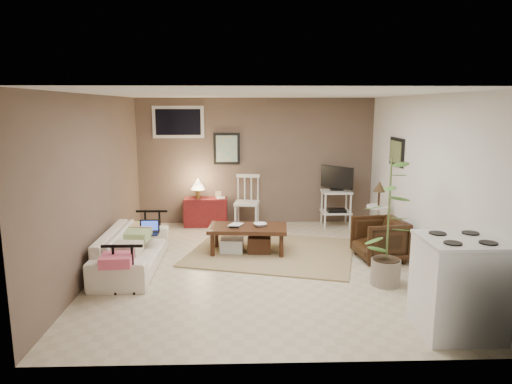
{
  "coord_description": "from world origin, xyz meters",
  "views": [
    {
      "loc": [
        -0.26,
        -6.19,
        2.24
      ],
      "look_at": [
        -0.06,
        0.35,
        1.01
      ],
      "focal_mm": 32.0,
      "sensor_mm": 36.0,
      "label": 1
    }
  ],
  "objects_px": {
    "sofa": "(132,243)",
    "side_table": "(379,205)",
    "coffee_table": "(247,237)",
    "red_console": "(205,209)",
    "spindle_chair": "(247,203)",
    "armchair": "(380,237)",
    "stove": "(458,286)",
    "tv_stand": "(336,195)",
    "potted_plant": "(388,218)"
  },
  "relations": [
    {
      "from": "tv_stand",
      "to": "potted_plant",
      "type": "bearing_deg",
      "value": -88.98
    },
    {
      "from": "coffee_table",
      "to": "armchair",
      "type": "distance_m",
      "value": 1.98
    },
    {
      "from": "sofa",
      "to": "red_console",
      "type": "xyz_separation_m",
      "value": [
        0.83,
        2.3,
        -0.04
      ]
    },
    {
      "from": "coffee_table",
      "to": "spindle_chair",
      "type": "distance_m",
      "value": 1.58
    },
    {
      "from": "tv_stand",
      "to": "side_table",
      "type": "xyz_separation_m",
      "value": [
        0.49,
        -1.05,
        0.03
      ]
    },
    {
      "from": "coffee_table",
      "to": "stove",
      "type": "xyz_separation_m",
      "value": [
        2.06,
        -2.57,
        0.24
      ]
    },
    {
      "from": "sofa",
      "to": "tv_stand",
      "type": "distance_m",
      "value": 3.98
    },
    {
      "from": "spindle_chair",
      "to": "armchair",
      "type": "height_order",
      "value": "spindle_chair"
    },
    {
      "from": "sofa",
      "to": "stove",
      "type": "bearing_deg",
      "value": -117.98
    },
    {
      "from": "armchair",
      "to": "stove",
      "type": "xyz_separation_m",
      "value": [
        0.11,
        -2.23,
        0.15
      ]
    },
    {
      "from": "potted_plant",
      "to": "coffee_table",
      "type": "bearing_deg",
      "value": 143.02
    },
    {
      "from": "sofa",
      "to": "spindle_chair",
      "type": "xyz_separation_m",
      "value": [
        1.63,
        2.19,
        0.09
      ]
    },
    {
      "from": "sofa",
      "to": "stove",
      "type": "height_order",
      "value": "stove"
    },
    {
      "from": "spindle_chair",
      "to": "armchair",
      "type": "xyz_separation_m",
      "value": [
        1.94,
        -1.91,
        -0.12
      ]
    },
    {
      "from": "potted_plant",
      "to": "tv_stand",
      "type": "bearing_deg",
      "value": 91.02
    },
    {
      "from": "coffee_table",
      "to": "red_console",
      "type": "relative_size",
      "value": 1.33
    },
    {
      "from": "sofa",
      "to": "red_console",
      "type": "relative_size",
      "value": 2.01
    },
    {
      "from": "potted_plant",
      "to": "spindle_chair",
      "type": "bearing_deg",
      "value": 121.02
    },
    {
      "from": "tv_stand",
      "to": "side_table",
      "type": "bearing_deg",
      "value": -65.09
    },
    {
      "from": "red_console",
      "to": "armchair",
      "type": "bearing_deg",
      "value": -36.56
    },
    {
      "from": "coffee_table",
      "to": "stove",
      "type": "relative_size",
      "value": 1.25
    },
    {
      "from": "spindle_chair",
      "to": "armchair",
      "type": "distance_m",
      "value": 2.73
    },
    {
      "from": "sofa",
      "to": "spindle_chair",
      "type": "height_order",
      "value": "spindle_chair"
    },
    {
      "from": "armchair",
      "to": "spindle_chair",
      "type": "bearing_deg",
      "value": -143.07
    },
    {
      "from": "red_console",
      "to": "side_table",
      "type": "bearing_deg",
      "value": -21.25
    },
    {
      "from": "coffee_table",
      "to": "tv_stand",
      "type": "height_order",
      "value": "tv_stand"
    },
    {
      "from": "sofa",
      "to": "side_table",
      "type": "height_order",
      "value": "side_table"
    },
    {
      "from": "red_console",
      "to": "tv_stand",
      "type": "bearing_deg",
      "value": -2.42
    },
    {
      "from": "sofa",
      "to": "potted_plant",
      "type": "distance_m",
      "value": 3.47
    },
    {
      "from": "red_console",
      "to": "potted_plant",
      "type": "xyz_separation_m",
      "value": [
        2.53,
        -2.99,
        0.55
      ]
    },
    {
      "from": "sofa",
      "to": "potted_plant",
      "type": "bearing_deg",
      "value": -101.65
    },
    {
      "from": "spindle_chair",
      "to": "red_console",
      "type": "bearing_deg",
      "value": 172.07
    },
    {
      "from": "coffee_table",
      "to": "side_table",
      "type": "relative_size",
      "value": 1.2
    },
    {
      "from": "side_table",
      "to": "armchair",
      "type": "xyz_separation_m",
      "value": [
        -0.23,
        -0.87,
        -0.3
      ]
    },
    {
      "from": "tv_stand",
      "to": "armchair",
      "type": "height_order",
      "value": "tv_stand"
    },
    {
      "from": "sofa",
      "to": "armchair",
      "type": "height_order",
      "value": "sofa"
    },
    {
      "from": "tv_stand",
      "to": "stove",
      "type": "relative_size",
      "value": 1.16
    },
    {
      "from": "red_console",
      "to": "tv_stand",
      "type": "distance_m",
      "value": 2.49
    },
    {
      "from": "sofa",
      "to": "side_table",
      "type": "xyz_separation_m",
      "value": [
        3.79,
        1.15,
        0.27
      ]
    },
    {
      "from": "coffee_table",
      "to": "potted_plant",
      "type": "relative_size",
      "value": 0.75
    },
    {
      "from": "red_console",
      "to": "stove",
      "type": "distance_m",
      "value": 5.11
    },
    {
      "from": "tv_stand",
      "to": "potted_plant",
      "type": "distance_m",
      "value": 2.9
    },
    {
      "from": "spindle_chair",
      "to": "side_table",
      "type": "height_order",
      "value": "side_table"
    },
    {
      "from": "tv_stand",
      "to": "side_table",
      "type": "distance_m",
      "value": 1.15
    },
    {
      "from": "spindle_chair",
      "to": "tv_stand",
      "type": "bearing_deg",
      "value": 0.2
    },
    {
      "from": "stove",
      "to": "sofa",
      "type": "bearing_deg",
      "value": 152.02
    },
    {
      "from": "potted_plant",
      "to": "stove",
      "type": "relative_size",
      "value": 1.66
    },
    {
      "from": "spindle_chair",
      "to": "tv_stand",
      "type": "distance_m",
      "value": 1.69
    },
    {
      "from": "spindle_chair",
      "to": "potted_plant",
      "type": "bearing_deg",
      "value": -58.98
    },
    {
      "from": "sofa",
      "to": "spindle_chair",
      "type": "distance_m",
      "value": 2.73
    }
  ]
}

